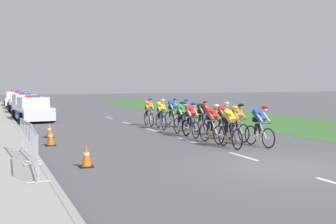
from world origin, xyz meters
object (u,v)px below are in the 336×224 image
(cyclist_eleventh, at_px, (149,111))
(crowd_barrier_middle, at_px, (26,139))
(police_car_nearest, at_px, (33,110))
(traffic_cone_far, at_px, (51,137))
(cyclist_second, at_px, (260,125))
(crowd_barrier_front, at_px, (35,152))
(cyclist_ninth, at_px, (161,114))
(cyclist_third, at_px, (212,123))
(cyclist_seventh, at_px, (182,117))
(cyclist_fourth, at_px, (237,121))
(traffic_cone_mid, at_px, (86,156))
(cyclist_fifth, at_px, (191,119))
(police_car_third, at_px, (20,102))
(cyclist_eighth, at_px, (203,116))
(police_car_furthest, at_px, (16,99))
(traffic_cone_near, at_px, (49,130))
(cyclist_tenth, at_px, (184,113))
(cyclist_lead, at_px, (230,126))
(cyclist_twelfth, at_px, (173,111))
(cyclist_sixth, at_px, (223,119))

(cyclist_eleventh, height_order, crowd_barrier_middle, cyclist_eleventh)
(police_car_nearest, bearing_deg, traffic_cone_far, -91.91)
(cyclist_second, bearing_deg, crowd_barrier_front, -165.96)
(cyclist_ninth, xyz_separation_m, police_car_nearest, (-5.54, 7.18, -0.11))
(cyclist_third, relative_size, cyclist_seventh, 1.00)
(cyclist_fourth, relative_size, traffic_cone_mid, 2.69)
(cyclist_ninth, bearing_deg, cyclist_third, -90.46)
(cyclist_fifth, distance_m, cyclist_eleventh, 5.16)
(police_car_third, bearing_deg, cyclist_eighth, -72.16)
(police_car_furthest, height_order, crowd_barrier_middle, police_car_furthest)
(cyclist_eleventh, xyz_separation_m, traffic_cone_far, (-5.89, -5.24, -0.48))
(cyclist_third, xyz_separation_m, police_car_furthest, (-5.50, 30.38, -0.11))
(cyclist_second, relative_size, cyclist_eleventh, 1.00)
(cyclist_eleventh, bearing_deg, cyclist_seventh, -89.89)
(crowd_barrier_middle, bearing_deg, cyclist_fifth, 21.60)
(police_car_nearest, bearing_deg, cyclist_seventh, -60.14)
(cyclist_eighth, height_order, cyclist_eleventh, same)
(cyclist_ninth, bearing_deg, crowd_barrier_middle, -138.38)
(traffic_cone_near, bearing_deg, cyclist_third, -36.72)
(cyclist_fourth, xyz_separation_m, cyclist_fifth, (-1.21, 1.72, 0.00))
(police_car_furthest, bearing_deg, cyclist_ninth, -77.55)
(cyclist_fourth, xyz_separation_m, traffic_cone_mid, (-6.68, -2.78, -0.48))
(cyclist_eighth, xyz_separation_m, police_car_third, (-6.78, 21.05, -0.11))
(cyclist_tenth, bearing_deg, crowd_barrier_front, -133.53)
(traffic_cone_far, bearing_deg, cyclist_lead, -27.60)
(cyclist_tenth, bearing_deg, police_car_nearest, 132.80)
(cyclist_tenth, relative_size, traffic_cone_mid, 2.69)
(cyclist_seventh, bearing_deg, police_car_nearest, 119.86)
(cyclist_seventh, bearing_deg, cyclist_lead, -90.42)
(cyclist_second, relative_size, cyclist_fourth, 1.00)
(cyclist_eighth, height_order, police_car_third, police_car_third)
(cyclist_tenth, height_order, traffic_cone_mid, cyclist_tenth)
(cyclist_fourth, relative_size, crowd_barrier_middle, 0.74)
(cyclist_third, xyz_separation_m, traffic_cone_far, (-5.85, 1.75, -0.48))
(cyclist_seventh, height_order, cyclist_eighth, same)
(crowd_barrier_middle, relative_size, traffic_cone_near, 3.63)
(cyclist_eleventh, bearing_deg, traffic_cone_far, -138.30)
(cyclist_ninth, relative_size, police_car_third, 0.39)
(cyclist_twelfth, bearing_deg, police_car_third, 110.88)
(cyclist_eighth, relative_size, police_car_nearest, 0.38)
(cyclist_fourth, height_order, police_car_furthest, police_car_furthest)
(traffic_cone_mid, distance_m, traffic_cone_far, 4.43)
(cyclist_second, bearing_deg, cyclist_third, 128.79)
(crowd_barrier_front, height_order, crowd_barrier_middle, same)
(cyclist_fourth, distance_m, cyclist_sixth, 1.36)
(cyclist_eleventh, height_order, cyclist_twelfth, same)
(cyclist_seventh, bearing_deg, crowd_barrier_middle, -151.87)
(cyclist_fifth, distance_m, cyclist_sixth, 1.42)
(cyclist_tenth, bearing_deg, cyclist_ninth, 173.73)
(cyclist_sixth, bearing_deg, police_car_third, 106.81)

